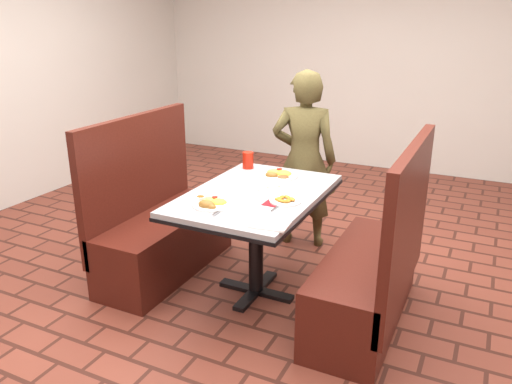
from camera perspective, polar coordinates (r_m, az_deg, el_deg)
room at (r=3.08m, az=0.00°, el=20.84°), size 7.00×7.04×2.82m
dining_table at (r=3.30m, az=0.00°, el=-1.58°), size 0.81×1.21×0.75m
booth_bench_left at (r=3.81m, az=-10.89°, el=-4.24°), size 0.47×1.20×1.17m
booth_bench_right at (r=3.20m, az=13.15°, el=-9.21°), size 0.47×1.20×1.17m
diner_person at (r=4.10m, az=5.50°, el=3.66°), size 0.60×0.47×1.46m
near_dinner_plate at (r=3.03m, az=-5.14°, el=-1.11°), size 0.24×0.24×0.08m
far_dinner_plate at (r=3.58m, az=2.59°, el=2.15°), size 0.28×0.28×0.07m
plantain_plate at (r=3.09m, az=3.36°, el=-0.95°), size 0.20×0.20×0.03m
maroon_napkin at (r=3.06m, az=1.88°, el=-1.33°), size 0.10×0.10×0.00m
spoon_utensil at (r=2.99m, az=2.34°, el=-1.75°), size 0.02×0.15×0.00m
red_tumbler at (r=3.77m, az=-0.91°, el=3.66°), size 0.08×0.08×0.12m
paper_napkin at (r=2.75m, az=1.60°, el=-3.71°), size 0.22×0.17×0.01m
knife_utensil at (r=2.94m, az=-4.05°, el=-2.05°), size 0.01×0.19×0.00m
fork_utensil at (r=3.04m, az=-4.67°, el=-1.36°), size 0.06×0.15×0.00m
lettuce_shreds at (r=3.30m, az=1.08°, el=0.23°), size 0.28×0.32×0.00m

